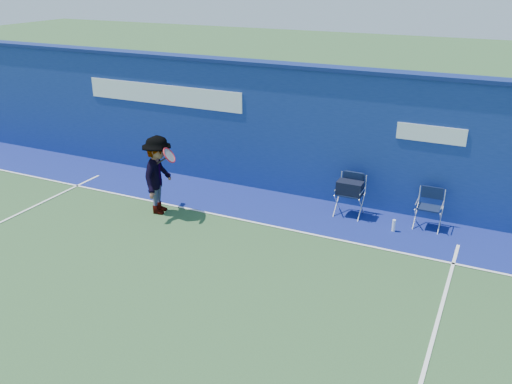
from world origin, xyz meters
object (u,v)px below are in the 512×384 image
at_px(water_bottle, 394,226).
at_px(tennis_player, 159,175).
at_px(directors_chair_left, 350,198).
at_px(directors_chair_right, 428,216).

bearing_deg(water_bottle, tennis_player, -165.67).
relative_size(directors_chair_left, water_bottle, 3.54).
height_order(directors_chair_left, water_bottle, directors_chair_left).
xyz_separation_m(directors_chair_left, directors_chair_right, (1.67, 0.09, -0.13)).
xyz_separation_m(directors_chair_right, water_bottle, (-0.60, -0.49, -0.13)).
bearing_deg(directors_chair_left, tennis_player, -156.75).
relative_size(directors_chair_right, tennis_player, 0.48).
bearing_deg(water_bottle, directors_chair_left, 159.80).
xyz_separation_m(water_bottle, tennis_player, (-4.91, -1.25, 0.75)).
relative_size(water_bottle, tennis_player, 0.15).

